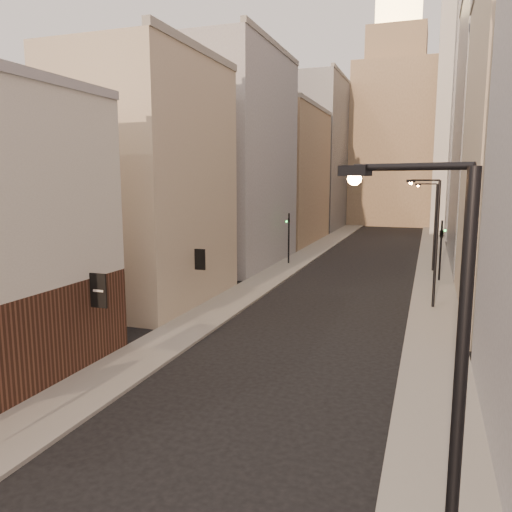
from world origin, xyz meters
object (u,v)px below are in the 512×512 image
(clock_tower, at_px, (394,126))
(streetlamp_mid, at_px, (433,236))
(traffic_light_left, at_px, (289,228))
(white_tower, at_px, (465,107))
(streetlamp_near, at_px, (443,412))
(traffic_light_right, at_px, (441,236))
(streetlamp_far, at_px, (433,222))

(clock_tower, bearing_deg, streetlamp_mid, -83.40)
(streetlamp_mid, relative_size, traffic_light_left, 1.65)
(white_tower, xyz_separation_m, streetlamp_near, (-3.76, -73.91, -13.71))
(clock_tower, relative_size, traffic_light_right, 8.98)
(clock_tower, height_order, streetlamp_far, clock_tower)
(streetlamp_far, distance_m, traffic_light_right, 4.53)
(clock_tower, distance_m, streetlamp_far, 50.87)
(streetlamp_near, height_order, streetlamp_mid, streetlamp_near)
(traffic_light_left, bearing_deg, white_tower, -120.71)
(streetlamp_near, distance_m, streetlamp_mid, 25.66)
(clock_tower, relative_size, white_tower, 1.08)
(white_tower, xyz_separation_m, streetlamp_mid, (-3.80, -48.25, -13.88))
(traffic_light_right, bearing_deg, streetlamp_near, 71.26)
(traffic_light_left, height_order, traffic_light_right, same)
(white_tower, height_order, streetlamp_far, white_tower)
(streetlamp_far, distance_m, traffic_light_left, 13.12)
(streetlamp_mid, xyz_separation_m, traffic_light_right, (0.69, 9.23, -0.98))
(clock_tower, xyz_separation_m, streetlamp_far, (7.22, -48.61, -13.13))
(white_tower, height_order, traffic_light_right, white_tower)
(clock_tower, distance_m, traffic_light_left, 51.44)
(streetlamp_far, xyz_separation_m, traffic_light_left, (-13.08, -0.53, -0.90))
(traffic_light_left, xyz_separation_m, traffic_light_right, (13.75, -3.88, 0.14))
(clock_tower, distance_m, white_tower, 17.83)
(clock_tower, xyz_separation_m, white_tower, (11.00, -14.00, 0.97))
(white_tower, distance_m, traffic_light_right, 41.87)
(white_tower, distance_m, streetlamp_mid, 50.35)
(streetlamp_near, bearing_deg, white_tower, 111.93)
(streetlamp_far, bearing_deg, white_tower, 105.82)
(streetlamp_far, bearing_deg, traffic_light_left, -155.62)
(white_tower, bearing_deg, clock_tower, 128.16)
(clock_tower, height_order, traffic_light_left, clock_tower)
(streetlamp_near, relative_size, streetlamp_far, 1.09)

